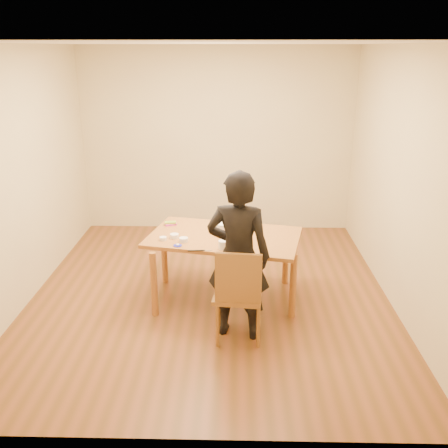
{
  "coord_description": "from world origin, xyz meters",
  "views": [
    {
      "loc": [
        0.28,
        -5.1,
        2.66
      ],
      "look_at": [
        0.16,
        -0.14,
        0.9
      ],
      "focal_mm": 40.0,
      "sensor_mm": 36.0,
      "label": 1
    }
  ],
  "objects_px": {
    "person": "(238,256)",
    "dining_chair": "(238,294)",
    "cake_plate": "(223,230)",
    "cake": "(223,226)",
    "dining_table": "(224,237)"
  },
  "relations": [
    {
      "from": "cake",
      "to": "person",
      "type": "bearing_deg",
      "value": -79.45
    },
    {
      "from": "dining_table",
      "to": "person",
      "type": "distance_m",
      "value": 0.75
    },
    {
      "from": "dining_table",
      "to": "cake_plate",
      "type": "distance_m",
      "value": 0.14
    },
    {
      "from": "dining_table",
      "to": "person",
      "type": "height_order",
      "value": "person"
    },
    {
      "from": "cake",
      "to": "person",
      "type": "xyz_separation_m",
      "value": [
        0.16,
        -0.86,
        0.02
      ]
    },
    {
      "from": "dining_chair",
      "to": "person",
      "type": "relative_size",
      "value": 0.27
    },
    {
      "from": "cake_plate",
      "to": "person",
      "type": "height_order",
      "value": "person"
    },
    {
      "from": "cake_plate",
      "to": "person",
      "type": "relative_size",
      "value": 0.19
    },
    {
      "from": "dining_chair",
      "to": "person",
      "type": "height_order",
      "value": "person"
    },
    {
      "from": "dining_chair",
      "to": "cake",
      "type": "bearing_deg",
      "value": 106.19
    },
    {
      "from": "person",
      "to": "dining_chair",
      "type": "bearing_deg",
      "value": 101.17
    },
    {
      "from": "cake",
      "to": "person",
      "type": "height_order",
      "value": "person"
    },
    {
      "from": "dining_table",
      "to": "dining_chair",
      "type": "bearing_deg",
      "value": -67.03
    },
    {
      "from": "dining_table",
      "to": "cake",
      "type": "distance_m",
      "value": 0.15
    },
    {
      "from": "cake_plate",
      "to": "cake",
      "type": "xyz_separation_m",
      "value": [
        -0.0,
        -0.0,
        0.05
      ]
    }
  ]
}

